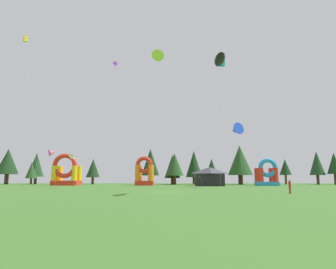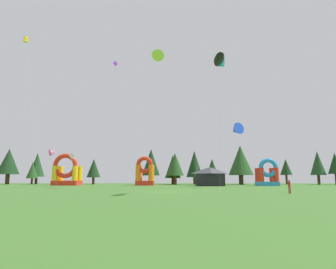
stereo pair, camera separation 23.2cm
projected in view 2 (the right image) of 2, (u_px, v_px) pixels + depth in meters
ground_plane at (166, 192)px, 37.72m from camera, size 120.00×120.00×0.00m
kite_black_parafoil at (219, 59)px, 34.63m from camera, size 1.60×4.77×15.92m
kite_white_diamond at (72, 157)px, 64.26m from camera, size 1.76×1.05×6.74m
kite_purple_diamond at (116, 66)px, 64.23m from camera, size 9.62×1.37×26.33m
kite_blue_delta at (236, 130)px, 55.61m from camera, size 3.10×3.03×11.80m
kite_pink_delta at (53, 153)px, 61.49m from camera, size 2.97×3.12×7.65m
kite_lime_delta at (157, 58)px, 57.27m from camera, size 10.05×3.30×25.66m
kite_cyan_box at (222, 63)px, 37.76m from camera, size 4.47×1.60×16.65m
kite_yellow_box at (26, 40)px, 56.89m from camera, size 8.00×8.07×28.22m
person_midfield at (289, 185)px, 34.10m from camera, size 0.28×0.28×1.57m
inflatable_blue_arch at (145, 174)px, 70.82m from camera, size 4.17×4.38×6.72m
inflatable_red_slide at (267, 175)px, 66.90m from camera, size 4.41×4.07×6.03m
inflatable_yellow_castle at (66, 174)px, 70.80m from camera, size 6.01×4.68×7.39m
festival_tent at (210, 176)px, 65.33m from camera, size 5.92×4.49×4.07m
tree_row_0 at (9, 162)px, 82.83m from camera, size 5.85×5.85×9.70m
tree_row_1 at (32, 170)px, 81.71m from camera, size 3.07×3.07×6.02m
tree_row_2 at (37, 165)px, 84.34m from camera, size 4.22×4.22×8.70m
tree_row_3 at (94, 168)px, 83.16m from camera, size 3.77×3.77×6.93m
tree_row_4 at (151, 162)px, 83.46m from camera, size 4.92×4.92×9.72m
tree_row_5 at (173, 167)px, 80.54m from camera, size 4.31×4.31×7.86m
tree_row_6 at (175, 164)px, 78.07m from camera, size 4.57×4.57×8.14m
tree_row_7 at (194, 164)px, 82.14m from camera, size 4.47×4.47×9.09m
tree_row_8 at (212, 169)px, 77.99m from camera, size 3.63×3.63×6.66m
tree_row_9 at (240, 160)px, 79.39m from camera, size 6.42×6.42×10.27m
tree_row_10 at (286, 167)px, 80.00m from camera, size 3.10×3.10×6.69m
tree_row_11 at (318, 163)px, 79.26m from camera, size 3.88×3.88×8.71m
tree_row_12 at (335, 163)px, 77.46m from camera, size 3.62×3.62×8.20m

